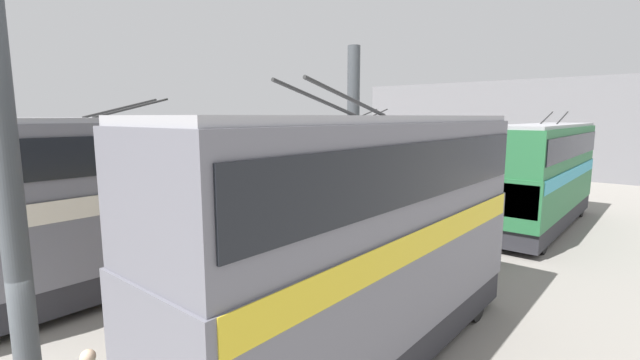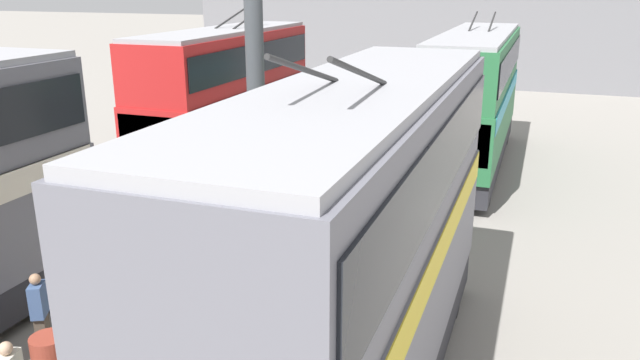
{
  "view_description": "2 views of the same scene",
  "coord_description": "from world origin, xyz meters",
  "px_view_note": "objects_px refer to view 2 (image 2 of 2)",
  "views": [
    {
      "loc": [
        -1.0,
        -8.92,
        5.42
      ],
      "look_at": [
        10.71,
        0.9,
        3.12
      ],
      "focal_mm": 24.0,
      "sensor_mm": 36.0,
      "label": 1
    },
    {
      "loc": [
        -2.06,
        -6.5,
        6.76
      ],
      "look_at": [
        12.9,
        -1.13,
        1.7
      ],
      "focal_mm": 35.0,
      "sensor_mm": 36.0,
      "label": 2
    }
  ],
  "objects_px": {
    "bus_left_near": "(359,236)",
    "bus_left_far": "(473,92)",
    "person_by_right_row": "(40,311)",
    "bus_right_far": "(227,94)",
    "oil_drum": "(51,358)"
  },
  "relations": [
    {
      "from": "bus_left_near",
      "to": "oil_drum",
      "type": "distance_m",
      "value": 6.0
    },
    {
      "from": "bus_left_far",
      "to": "bus_right_far",
      "type": "xyz_separation_m",
      "value": [
        -3.83,
        8.19,
        0.1
      ]
    },
    {
      "from": "bus_left_near",
      "to": "bus_left_far",
      "type": "bearing_deg",
      "value": 0.0
    },
    {
      "from": "oil_drum",
      "to": "bus_left_far",
      "type": "bearing_deg",
      "value": -18.06
    },
    {
      "from": "bus_left_near",
      "to": "bus_right_far",
      "type": "height_order",
      "value": "bus_left_near"
    },
    {
      "from": "bus_right_far",
      "to": "bus_left_near",
      "type": "bearing_deg",
      "value": -143.89
    },
    {
      "from": "bus_right_far",
      "to": "oil_drum",
      "type": "relative_size",
      "value": 10.86
    },
    {
      "from": "bus_left_near",
      "to": "oil_drum",
      "type": "xyz_separation_m",
      "value": [
        -1.11,
        5.27,
        -2.64
      ]
    },
    {
      "from": "bus_left_near",
      "to": "bus_left_far",
      "type": "xyz_separation_m",
      "value": [
        15.05,
        0.0,
        -0.21
      ]
    },
    {
      "from": "bus_right_far",
      "to": "bus_left_far",
      "type": "bearing_deg",
      "value": -64.95
    },
    {
      "from": "bus_left_far",
      "to": "person_by_right_row",
      "type": "bearing_deg",
      "value": 158.5
    },
    {
      "from": "bus_left_near",
      "to": "bus_right_far",
      "type": "distance_m",
      "value": 13.89
    },
    {
      "from": "person_by_right_row",
      "to": "bus_left_far",
      "type": "bearing_deg",
      "value": -139.03
    },
    {
      "from": "person_by_right_row",
      "to": "bus_right_far",
      "type": "bearing_deg",
      "value": -107.33
    },
    {
      "from": "bus_right_far",
      "to": "person_by_right_row",
      "type": "bearing_deg",
      "value": -169.8
    }
  ]
}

